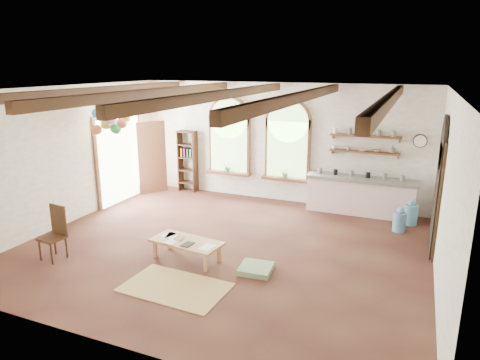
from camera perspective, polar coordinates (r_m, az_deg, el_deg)
The scene contains 27 objects.
floor at distance 8.98m, azimuth -2.15°, elevation -8.86°, with size 8.00×8.00×0.00m, color #543322.
ceiling_beams at distance 8.22m, azimuth -2.37°, elevation 11.28°, with size 6.20×6.80×0.18m, color #3B2012, non-canonical shape.
window_left at distance 12.07m, azimuth -1.45°, elevation 5.52°, with size 1.30×0.28×2.20m.
window_right at distance 11.49m, azimuth 6.34°, elevation 4.94°, with size 1.30×0.28×2.20m.
left_doorway at distance 12.11m, azimuth -15.75°, elevation 2.65°, with size 0.10×1.90×2.50m, color brown.
right_doorway at distance 9.30m, azimuth 24.73°, elevation -2.21°, with size 0.10×1.30×2.40m, color black.
kitchen_counter at distance 11.16m, azimuth 15.73°, elevation -1.97°, with size 2.68×0.62×0.94m.
wall_shelf_lower at distance 11.08m, azimuth 16.24°, elevation 3.61°, with size 1.70×0.24×0.04m, color brown.
wall_shelf_upper at distance 11.01m, azimuth 16.40°, elevation 5.64°, with size 1.70×0.24×0.04m, color brown.
wall_clock at distance 11.02m, azimuth 22.89°, elevation 4.81°, with size 0.32×0.32×0.04m, color black.
bookshelf at distance 12.70m, azimuth -6.99°, elevation 2.53°, with size 0.53×0.32×1.80m.
coffee_table at distance 8.33m, azimuth -7.14°, elevation -8.33°, with size 1.45×0.80×0.39m.
side_chair at distance 9.08m, azimuth -23.57°, elevation -7.83°, with size 0.46×0.46×1.05m.
floor_mat at distance 7.54m, azimuth -8.62°, elevation -13.95°, with size 1.75×1.08×0.02m, color tan.
floor_cushion at distance 7.97m, azimuth 2.13°, elevation -11.73°, with size 0.58×0.58×0.10m, color gray.
water_jug_a at distance 10.84m, azimuth 21.82°, elevation -4.19°, with size 0.32×0.32×0.61m.
water_jug_b at distance 10.31m, azimuth 20.51°, elevation -5.14°, with size 0.29×0.29×0.57m.
balloon_cluster at distance 10.78m, azimuth -16.96°, elevation 7.48°, with size 0.84×0.89×1.16m.
table_book at distance 8.45m, azimuth -8.59°, elevation -7.62°, with size 0.16×0.22×0.02m, color olive.
tablet at distance 8.14m, azimuth -7.00°, elevation -8.51°, with size 0.18×0.25×0.01m, color black.
potted_plant_left at distance 12.13m, azimuth -1.63°, elevation 1.80°, with size 0.27×0.23×0.30m, color #598C4C.
potted_plant_right at distance 11.56m, azimuth 6.08°, elevation 1.03°, with size 0.27×0.23×0.30m, color #598C4C.
shelf_cup_a at distance 11.17m, azimuth 12.45°, elevation 4.31°, with size 0.12×0.10×0.10m, color white.
shelf_cup_b at distance 11.11m, azimuth 14.22°, elevation 4.13°, with size 0.10×0.10×0.09m, color beige.
shelf_bowl_a at distance 11.07m, azimuth 16.00°, elevation 3.87°, with size 0.22×0.22×0.05m, color beige.
shelf_bowl_b at distance 11.04m, azimuth 17.81°, elevation 3.71°, with size 0.20×0.20×0.06m, color #8C664C.
shelf_vase at distance 11.01m, azimuth 19.65°, elevation 3.87°, with size 0.18×0.18×0.19m, color slate.
Camera 1 is at (3.47, -7.43, 3.66)m, focal length 32.00 mm.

